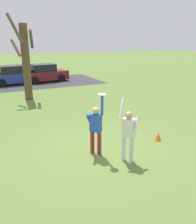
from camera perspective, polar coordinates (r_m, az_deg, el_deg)
ground_plane at (r=8.57m, az=0.35°, el=-8.58°), size 120.00×120.00×0.00m
person_catcher at (r=7.74m, az=-0.55°, el=-3.59°), size 0.54×0.58×2.08m
person_defender at (r=7.36m, az=7.33°, el=-4.87°), size 0.64×0.66×2.05m
frisbee_disc at (r=7.32m, az=1.02°, el=4.29°), size 0.25×0.25×0.02m
parked_car_blue at (r=21.78m, az=-19.77°, el=8.31°), size 4.30×2.43×1.59m
parked_car_maroon at (r=22.32m, az=-12.94°, el=9.08°), size 4.30×2.43×1.59m
parking_strip at (r=21.73m, az=-19.84°, el=6.35°), size 15.28×6.40×0.01m
bare_tree_tall at (r=15.61m, az=-17.21°, el=11.96°), size 1.52×1.38×5.21m
field_cone_orange at (r=9.34m, az=14.39°, el=-5.82°), size 0.26×0.26×0.32m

